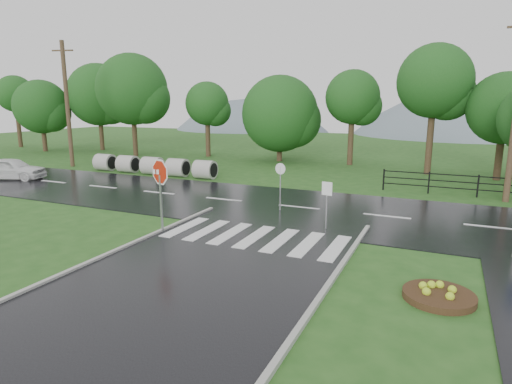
% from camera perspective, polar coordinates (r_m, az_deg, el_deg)
% --- Properties ---
extents(ground, '(120.00, 120.00, 0.00)m').
position_cam_1_polar(ground, '(11.65, -10.66, -13.04)').
color(ground, '#25521B').
rests_on(ground, ground).
extents(main_road, '(90.00, 8.00, 0.04)m').
position_cam_1_polar(main_road, '(20.19, 5.71, -2.13)').
color(main_road, black).
rests_on(main_road, ground).
extents(crosswalk, '(6.50, 2.80, 0.02)m').
position_cam_1_polar(crosswalk, '(15.68, -0.16, -5.97)').
color(crosswalk, silver).
rests_on(crosswalk, ground).
extents(fence_west, '(9.58, 0.08, 1.20)m').
position_cam_1_polar(fence_west, '(24.99, 27.50, 0.98)').
color(fence_west, black).
rests_on(fence_west, ground).
extents(hills, '(102.00, 48.00, 48.00)m').
position_cam_1_polar(hills, '(76.42, 21.38, -4.45)').
color(hills, slate).
rests_on(hills, ground).
extents(treeline, '(83.20, 5.20, 10.00)m').
position_cam_1_polar(treeline, '(33.36, 15.09, 3.08)').
color(treeline, '#164716').
rests_on(treeline, ground).
extents(culvert_pipes, '(9.70, 1.20, 1.20)m').
position_cam_1_polar(culvert_pipes, '(30.26, -13.67, 3.43)').
color(culvert_pipes, '#9E9B93').
rests_on(culvert_pipes, ground).
extents(stop_sign, '(1.26, 0.46, 3.00)m').
position_cam_1_polar(stop_sign, '(16.28, -12.66, 1.69)').
color(stop_sign, '#939399').
rests_on(stop_sign, ground).
extents(flower_bed, '(1.76, 1.76, 0.35)m').
position_cam_1_polar(flower_bed, '(11.97, 23.22, -12.45)').
color(flower_bed, '#332111').
rests_on(flower_bed, ground).
extents(reg_sign_small, '(0.42, 0.09, 1.90)m').
position_cam_1_polar(reg_sign_small, '(16.56, 9.43, -0.48)').
color(reg_sign_small, '#939399').
rests_on(reg_sign_small, ground).
extents(reg_sign_round, '(0.51, 0.11, 2.21)m').
position_cam_1_polar(reg_sign_round, '(19.27, 3.26, 1.50)').
color(reg_sign_round, '#939399').
rests_on(reg_sign_round, ground).
extents(car_white, '(4.47, 2.96, 1.41)m').
position_cam_1_polar(car_white, '(31.61, -29.69, 1.45)').
color(car_white, white).
rests_on(car_white, ground).
extents(utility_pole_west, '(1.62, 0.55, 9.32)m').
position_cam_1_polar(utility_pole_west, '(35.79, -23.87, 10.68)').
color(utility_pole_west, '#473523').
rests_on(utility_pole_west, ground).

